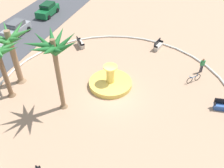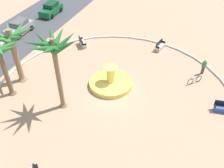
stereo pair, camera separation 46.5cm
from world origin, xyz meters
The scene contains 13 objects.
ground_plane centered at (0.00, 0.00, 0.00)m, with size 80.00×80.00×0.00m, color tan.
plaza_curb centered at (0.00, 0.00, 0.10)m, with size 21.92×21.92×0.20m, color silver.
fountain centered at (1.33, 0.72, 0.31)m, with size 4.09×4.09×2.20m.
palm_tree_near_fountain centered at (-2.83, 3.53, 5.58)m, with size 4.08×3.91×6.88m.
palm_tree_by_curb centered at (-3.15, 8.63, 4.31)m, with size 3.72×3.75×5.43m.
palm_tree_mid_plaza centered at (-1.13, 9.04, 4.13)m, with size 4.26×4.32×5.72m.
bench_east centered at (1.61, -9.42, 0.35)m, with size 0.76×1.66×1.00m.
bench_west centered at (6.81, 6.50, 0.35)m, with size 1.51×1.46×1.00m.
bench_southeast centered at (9.47, -2.13, 0.35)m, with size 1.67×0.84×1.00m.
bicycle_red_frame centered at (4.60, -6.64, 0.38)m, with size 1.31×1.21×0.94m.
person_cyclist_helmet centered at (6.47, -7.18, 0.91)m, with size 0.35×0.46×1.63m.
parked_car_third centered at (6.68, 15.29, 0.78)m, with size 4.00×1.92×1.67m.
parked_car_rightmost centered at (13.09, 14.71, 0.78)m, with size 4.05×2.02×1.67m.
Camera 2 is at (-15.72, -6.21, 15.35)m, focal length 40.13 mm.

